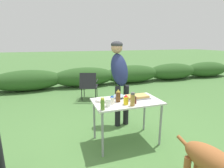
% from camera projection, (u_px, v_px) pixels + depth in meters
% --- Properties ---
extents(ground_plane, '(60.00, 60.00, 0.00)m').
position_uv_depth(ground_plane, '(126.00, 141.00, 3.03)').
color(ground_plane, '#4C7A3D').
extents(shrub_hedge, '(14.40, 0.90, 0.72)m').
position_uv_depth(shrub_hedge, '(85.00, 77.00, 6.71)').
color(shrub_hedge, '#2D5623').
rests_on(shrub_hedge, ground).
extents(folding_table, '(1.10, 0.64, 0.74)m').
position_uv_depth(folding_table, '(127.00, 105.00, 2.87)').
color(folding_table, silver).
rests_on(folding_table, ground).
extents(food_tray, '(0.41, 0.23, 0.06)m').
position_uv_depth(food_tray, '(137.00, 97.00, 2.96)').
color(food_tray, '#9E9EA3').
rests_on(food_tray, folding_table).
extents(plate_stack, '(0.22, 0.22, 0.04)m').
position_uv_depth(plate_stack, '(102.00, 100.00, 2.83)').
color(plate_stack, white).
rests_on(plate_stack, folding_table).
extents(mixing_bowl, '(0.18, 0.18, 0.07)m').
position_uv_depth(mixing_bowl, '(119.00, 96.00, 2.97)').
color(mixing_bowl, '#99B2CC').
rests_on(mixing_bowl, folding_table).
extents(paper_cup_stack, '(0.08, 0.08, 0.11)m').
position_uv_depth(paper_cup_stack, '(108.00, 103.00, 2.59)').
color(paper_cup_stack, white).
rests_on(paper_cup_stack, folding_table).
extents(beer_bottle, '(0.07, 0.07, 0.21)m').
position_uv_depth(beer_bottle, '(118.00, 96.00, 2.78)').
color(beer_bottle, brown).
rests_on(beer_bottle, folding_table).
extents(mayo_bottle, '(0.08, 0.08, 0.14)m').
position_uv_depth(mayo_bottle, '(112.00, 100.00, 2.70)').
color(mayo_bottle, silver).
rests_on(mayo_bottle, folding_table).
extents(mustard_bottle, '(0.07, 0.07, 0.16)m').
position_uv_depth(mustard_bottle, '(126.00, 100.00, 2.67)').
color(mustard_bottle, yellow).
rests_on(mustard_bottle, folding_table).
extents(spice_jar, '(0.07, 0.07, 0.21)m').
position_uv_depth(spice_jar, '(133.00, 99.00, 2.61)').
color(spice_jar, '#B2893D').
rests_on(spice_jar, folding_table).
extents(bbq_sauce_bottle, '(0.07, 0.07, 0.14)m').
position_uv_depth(bbq_sauce_bottle, '(134.00, 99.00, 2.71)').
color(bbq_sauce_bottle, '#562314').
rests_on(bbq_sauce_bottle, folding_table).
extents(relish_jar, '(0.06, 0.06, 0.18)m').
position_uv_depth(relish_jar, '(103.00, 104.00, 2.45)').
color(relish_jar, olive).
rests_on(relish_jar, folding_table).
extents(standing_person_in_olive_jacket, '(0.39, 0.51, 1.69)m').
position_uv_depth(standing_person_in_olive_jacket, '(119.00, 73.00, 3.49)').
color(standing_person_in_olive_jacket, black).
rests_on(standing_person_in_olive_jacket, ground).
extents(dog, '(0.38, 1.02, 0.66)m').
position_uv_depth(dog, '(217.00, 165.00, 1.80)').
color(dog, '#9E5B2D').
rests_on(dog, ground).
extents(camp_chair_green_behind_table, '(0.63, 0.71, 0.83)m').
position_uv_depth(camp_chair_green_behind_table, '(89.00, 85.00, 5.06)').
color(camp_chair_green_behind_table, '#232328').
rests_on(camp_chair_green_behind_table, ground).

